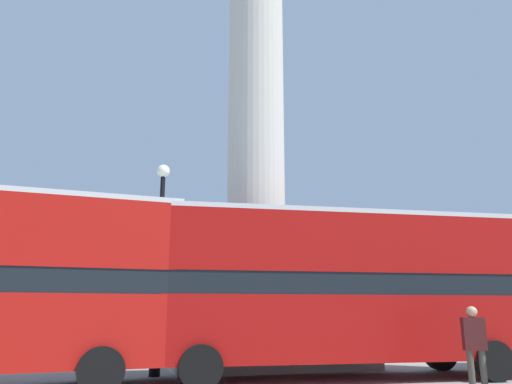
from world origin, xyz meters
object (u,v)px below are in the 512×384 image
object	(u,v)px
street_lamp	(159,260)
pedestrian_near_lamp	(475,343)
equestrian_statue	(461,315)
monument_column	(256,179)
bus_c	(335,286)

from	to	relation	value
street_lamp	pedestrian_near_lamp	xyz separation A→B (m)	(6.42, -4.89, -2.07)
equestrian_statue	street_lamp	size ratio (longest dim) A/B	0.90
monument_column	bus_c	distance (m)	6.07
bus_c	equestrian_statue	xyz separation A→B (m)	(11.50, 9.48, -0.90)
bus_c	street_lamp	size ratio (longest dim) A/B	1.80
street_lamp	pedestrian_near_lamp	distance (m)	8.33
pedestrian_near_lamp	monument_column	bearing A→B (deg)	129.56
equestrian_statue	street_lamp	xyz separation A→B (m)	(-16.02, -7.55, 1.64)
monument_column	pedestrian_near_lamp	size ratio (longest dim) A/B	10.22
equestrian_statue	monument_column	bearing A→B (deg)	-174.19
bus_c	equestrian_statue	size ratio (longest dim) A/B	1.99
monument_column	street_lamp	xyz separation A→B (m)	(-3.62, -2.49, -3.31)
equestrian_statue	pedestrian_near_lamp	distance (m)	15.72
equestrian_statue	street_lamp	distance (m)	17.79
monument_column	pedestrian_near_lamp	world-z (taller)	monument_column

